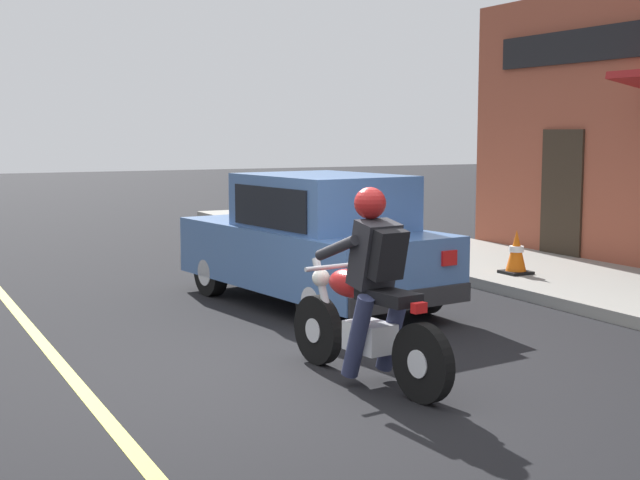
# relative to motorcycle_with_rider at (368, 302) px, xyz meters

# --- Properties ---
(ground_plane) EXTENTS (80.00, 80.00, 0.00)m
(ground_plane) POSITION_rel_motorcycle_with_rider_xyz_m (-0.36, 0.38, -0.68)
(ground_plane) COLOR black
(sidewalk_curb) EXTENTS (2.60, 22.00, 0.14)m
(sidewalk_curb) POSITION_rel_motorcycle_with_rider_xyz_m (4.79, 3.38, -0.61)
(sidewalk_curb) COLOR gray
(sidewalk_curb) RESTS_ON ground
(lane_stripe) EXTENTS (0.12, 19.80, 0.01)m
(lane_stripe) POSITION_rel_motorcycle_with_rider_xyz_m (-2.16, 3.38, -0.67)
(lane_stripe) COLOR #D1C64C
(lane_stripe) RESTS_ON ground
(motorcycle_with_rider) EXTENTS (0.65, 2.01, 1.62)m
(motorcycle_with_rider) POSITION_rel_motorcycle_with_rider_xyz_m (0.00, 0.00, 0.00)
(motorcycle_with_rider) COLOR black
(motorcycle_with_rider) RESTS_ON ground
(car_hatchback) EXTENTS (2.11, 3.96, 1.57)m
(car_hatchback) POSITION_rel_motorcycle_with_rider_xyz_m (1.08, 3.16, 0.09)
(car_hatchback) COLOR black
(car_hatchback) RESTS_ON ground
(traffic_cone) EXTENTS (0.36, 0.36, 0.60)m
(traffic_cone) POSITION_rel_motorcycle_with_rider_xyz_m (4.20, 3.26, -0.25)
(traffic_cone) COLOR black
(traffic_cone) RESTS_ON sidewalk_curb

